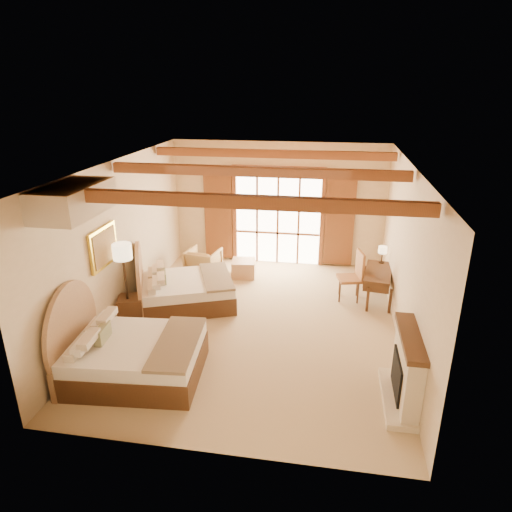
% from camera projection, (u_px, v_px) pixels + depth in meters
% --- Properties ---
extents(floor, '(7.00, 7.00, 0.00)m').
position_uv_depth(floor, '(256.00, 323.00, 9.23)').
color(floor, tan).
rests_on(floor, ground).
extents(wall_back, '(5.50, 0.00, 5.50)m').
position_uv_depth(wall_back, '(278.00, 204.00, 11.89)').
color(wall_back, beige).
rests_on(wall_back, ground).
extents(wall_left, '(0.00, 7.00, 7.00)m').
position_uv_depth(wall_left, '(120.00, 242.00, 9.09)').
color(wall_left, beige).
rests_on(wall_left, ground).
extents(wall_right, '(0.00, 7.00, 7.00)m').
position_uv_depth(wall_right, '(406.00, 258.00, 8.24)').
color(wall_right, beige).
rests_on(wall_right, ground).
extents(ceiling, '(7.00, 7.00, 0.00)m').
position_uv_depth(ceiling, '(256.00, 165.00, 8.09)').
color(ceiling, '#B9783D').
rests_on(ceiling, ground).
extents(ceiling_beams, '(5.39, 4.60, 0.18)m').
position_uv_depth(ceiling_beams, '(256.00, 172.00, 8.14)').
color(ceiling_beams, brown).
rests_on(ceiling_beams, ceiling).
extents(french_doors, '(3.95, 0.08, 2.60)m').
position_uv_depth(french_doors, '(278.00, 218.00, 11.96)').
color(french_doors, white).
rests_on(french_doors, ground).
extents(fireplace, '(0.46, 1.40, 1.16)m').
position_uv_depth(fireplace, '(405.00, 373.00, 6.81)').
color(fireplace, beige).
rests_on(fireplace, ground).
extents(painting, '(0.06, 0.95, 0.75)m').
position_uv_depth(painting, '(104.00, 247.00, 8.34)').
color(painting, yellow).
rests_on(painting, wall_left).
extents(canopy_valance, '(0.70, 1.40, 0.45)m').
position_uv_depth(canopy_valance, '(73.00, 200.00, 6.71)').
color(canopy_valance, '#F1DBC5').
rests_on(canopy_valance, ceiling).
extents(bed_near, '(2.27, 1.79, 1.41)m').
position_uv_depth(bed_near, '(125.00, 352.00, 7.48)').
color(bed_near, '#4C2D1A').
rests_on(bed_near, floor).
extents(bed_far, '(2.51, 2.13, 1.31)m').
position_uv_depth(bed_far, '(179.00, 288.00, 9.90)').
color(bed_far, '#4C2D1A').
rests_on(bed_far, floor).
extents(nightstand, '(0.60, 0.60, 0.57)m').
position_uv_depth(nightstand, '(131.00, 310.00, 9.16)').
color(nightstand, '#4C2D1A').
rests_on(nightstand, floor).
extents(floor_lamp, '(0.36, 0.36, 1.72)m').
position_uv_depth(floor_lamp, '(123.00, 257.00, 8.67)').
color(floor_lamp, '#322317').
rests_on(floor_lamp, floor).
extents(armchair, '(0.87, 0.89, 0.71)m').
position_uv_depth(armchair, '(203.00, 263.00, 11.39)').
color(armchair, tan).
rests_on(armchair, floor).
extents(ottoman, '(0.63, 0.63, 0.41)m').
position_uv_depth(ottoman, '(244.00, 268.00, 11.44)').
color(ottoman, tan).
rests_on(ottoman, floor).
extents(desk, '(0.73, 1.36, 0.70)m').
position_uv_depth(desk, '(377.00, 284.00, 10.12)').
color(desk, '#4C2D1A').
rests_on(desk, floor).
extents(desk_chair, '(0.60, 0.60, 1.12)m').
position_uv_depth(desk_chair, '(350.00, 285.00, 10.17)').
color(desk_chair, '#9A613F').
rests_on(desk_chair, floor).
extents(desk_lamp, '(0.20, 0.20, 0.39)m').
position_uv_depth(desk_lamp, '(383.00, 250.00, 10.36)').
color(desk_lamp, '#322317').
rests_on(desk_lamp, desk).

